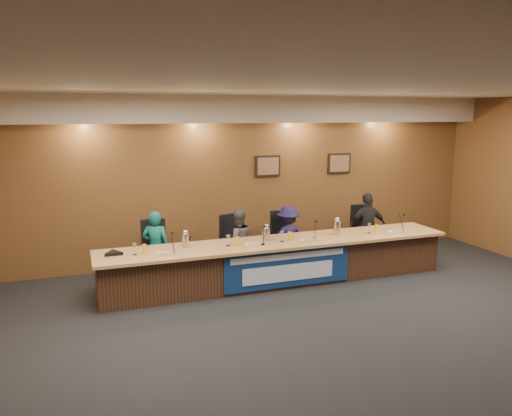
{
  "coord_description": "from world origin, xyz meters",
  "views": [
    {
      "loc": [
        -3.17,
        -5.22,
        2.87
      ],
      "look_at": [
        -0.36,
        2.56,
        1.3
      ],
      "focal_mm": 35.0,
      "sensor_mm": 36.0,
      "label": 1
    }
  ],
  "objects_px": {
    "panelist_a": "(156,248)",
    "office_chair_d": "(364,236)",
    "panelist_c": "(288,238)",
    "carafe_left": "(185,241)",
    "banner": "(288,268)",
    "speakerphone": "(113,253)",
    "panelist_b": "(238,242)",
    "carafe_right": "(337,228)",
    "office_chair_b": "(236,248)",
    "panelist_d": "(367,227)",
    "dais_body": "(279,263)",
    "office_chair_a": "(155,256)",
    "office_chair_c": "(286,243)",
    "carafe_mid": "(266,234)"
  },
  "relations": [
    {
      "from": "panelist_a",
      "to": "panelist_c",
      "type": "relative_size",
      "value": 1.07
    },
    {
      "from": "carafe_right",
      "to": "office_chair_d",
      "type": "bearing_deg",
      "value": 34.96
    },
    {
      "from": "panelist_d",
      "to": "carafe_left",
      "type": "distance_m",
      "value": 3.78
    },
    {
      "from": "panelist_a",
      "to": "office_chair_b",
      "type": "distance_m",
      "value": 1.47
    },
    {
      "from": "carafe_left",
      "to": "office_chair_d",
      "type": "bearing_deg",
      "value": 10.0
    },
    {
      "from": "speakerphone",
      "to": "panelist_c",
      "type": "bearing_deg",
      "value": 10.46
    },
    {
      "from": "panelist_a",
      "to": "speakerphone",
      "type": "xyz_separation_m",
      "value": [
        -0.73,
        -0.58,
        0.13
      ]
    },
    {
      "from": "banner",
      "to": "panelist_a",
      "type": "xyz_separation_m",
      "value": [
        -1.99,
        1.03,
        0.26
      ]
    },
    {
      "from": "dais_body",
      "to": "carafe_left",
      "type": "height_order",
      "value": "carafe_left"
    },
    {
      "from": "dais_body",
      "to": "office_chair_c",
      "type": "distance_m",
      "value": 0.84
    },
    {
      "from": "panelist_b",
      "to": "speakerphone",
      "type": "bearing_deg",
      "value": 16.43
    },
    {
      "from": "banner",
      "to": "panelist_a",
      "type": "bearing_deg",
      "value": 152.78
    },
    {
      "from": "dais_body",
      "to": "carafe_right",
      "type": "distance_m",
      "value": 1.23
    },
    {
      "from": "office_chair_d",
      "to": "speakerphone",
      "type": "height_order",
      "value": "speakerphone"
    },
    {
      "from": "carafe_left",
      "to": "carafe_right",
      "type": "bearing_deg",
      "value": -1.19
    },
    {
      "from": "carafe_right",
      "to": "office_chair_c",
      "type": "bearing_deg",
      "value": 133.2
    },
    {
      "from": "office_chair_b",
      "to": "carafe_right",
      "type": "xyz_separation_m",
      "value": [
        1.65,
        -0.71,
        0.4
      ]
    },
    {
      "from": "panelist_c",
      "to": "office_chair_b",
      "type": "distance_m",
      "value": 0.99
    },
    {
      "from": "speakerphone",
      "to": "panelist_a",
      "type": "bearing_deg",
      "value": 38.73
    },
    {
      "from": "panelist_a",
      "to": "carafe_right",
      "type": "distance_m",
      "value": 3.17
    },
    {
      "from": "carafe_left",
      "to": "speakerphone",
      "type": "distance_m",
      "value": 1.12
    },
    {
      "from": "panelist_c",
      "to": "carafe_right",
      "type": "xyz_separation_m",
      "value": [
        0.67,
        -0.61,
        0.28
      ]
    },
    {
      "from": "panelist_c",
      "to": "office_chair_d",
      "type": "xyz_separation_m",
      "value": [
        1.69,
        0.1,
        -0.12
      ]
    },
    {
      "from": "office_chair_a",
      "to": "panelist_b",
      "type": "bearing_deg",
      "value": -1.58
    },
    {
      "from": "panelist_b",
      "to": "office_chair_b",
      "type": "relative_size",
      "value": 2.54
    },
    {
      "from": "panelist_b",
      "to": "panelist_d",
      "type": "height_order",
      "value": "panelist_d"
    },
    {
      "from": "panelist_a",
      "to": "office_chair_d",
      "type": "relative_size",
      "value": 2.67
    },
    {
      "from": "panelist_b",
      "to": "carafe_right",
      "type": "xyz_separation_m",
      "value": [
        1.65,
        -0.61,
        0.27
      ]
    },
    {
      "from": "banner",
      "to": "panelist_c",
      "type": "height_order",
      "value": "panelist_c"
    },
    {
      "from": "panelist_a",
      "to": "office_chair_b",
      "type": "height_order",
      "value": "panelist_a"
    },
    {
      "from": "panelist_a",
      "to": "carafe_left",
      "type": "height_order",
      "value": "panelist_a"
    },
    {
      "from": "panelist_a",
      "to": "office_chair_b",
      "type": "relative_size",
      "value": 2.67
    },
    {
      "from": "banner",
      "to": "panelist_b",
      "type": "distance_m",
      "value": 1.18
    },
    {
      "from": "banner",
      "to": "panelist_d",
      "type": "height_order",
      "value": "panelist_d"
    },
    {
      "from": "banner",
      "to": "speakerphone",
      "type": "xyz_separation_m",
      "value": [
        -2.72,
        0.44,
        0.4
      ]
    },
    {
      "from": "panelist_c",
      "to": "carafe_left",
      "type": "xyz_separation_m",
      "value": [
        -2.04,
        -0.56,
        0.27
      ]
    },
    {
      "from": "panelist_a",
      "to": "panelist_b",
      "type": "bearing_deg",
      "value": -155.78
    },
    {
      "from": "panelist_b",
      "to": "office_chair_d",
      "type": "distance_m",
      "value": 2.67
    },
    {
      "from": "office_chair_d",
      "to": "carafe_right",
      "type": "xyz_separation_m",
      "value": [
        -1.02,
        -0.71,
        0.4
      ]
    },
    {
      "from": "banner",
      "to": "panelist_d",
      "type": "relative_size",
      "value": 1.63
    },
    {
      "from": "office_chair_c",
      "to": "dais_body",
      "type": "bearing_deg",
      "value": -127.19
    },
    {
      "from": "panelist_b",
      "to": "office_chair_a",
      "type": "bearing_deg",
      "value": -2.45
    },
    {
      "from": "carafe_right",
      "to": "speakerphone",
      "type": "height_order",
      "value": "carafe_right"
    },
    {
      "from": "carafe_left",
      "to": "panelist_d",
      "type": "bearing_deg",
      "value": 8.5
    },
    {
      "from": "carafe_right",
      "to": "panelist_c",
      "type": "bearing_deg",
      "value": 137.51
    },
    {
      "from": "panelist_d",
      "to": "office_chair_b",
      "type": "height_order",
      "value": "panelist_d"
    },
    {
      "from": "panelist_a",
      "to": "banner",
      "type": "bearing_deg",
      "value": 177.0
    },
    {
      "from": "carafe_mid",
      "to": "speakerphone",
      "type": "xyz_separation_m",
      "value": [
        -2.5,
        -0.01,
        -0.08
      ]
    },
    {
      "from": "office_chair_b",
      "to": "carafe_left",
      "type": "xyz_separation_m",
      "value": [
        -1.07,
        -0.66,
        0.39
      ]
    },
    {
      "from": "panelist_b",
      "to": "office_chair_a",
      "type": "relative_size",
      "value": 2.54
    }
  ]
}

